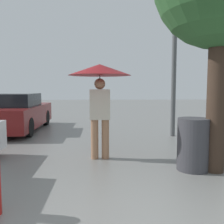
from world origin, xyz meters
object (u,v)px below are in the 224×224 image
(pedestrian, at_px, (100,80))
(street_lamp, at_px, (174,59))
(parked_car_farthest, at_px, (17,113))
(trash_bin, at_px, (193,144))

(pedestrian, height_order, street_lamp, street_lamp)
(parked_car_farthest, xyz_separation_m, trash_bin, (4.48, -4.41, -0.14))
(pedestrian, bearing_deg, trash_bin, -26.20)
(street_lamp, relative_size, trash_bin, 4.21)
(street_lamp, bearing_deg, trash_bin, -100.52)
(parked_car_farthest, xyz_separation_m, street_lamp, (5.07, -1.24, 1.71))
(pedestrian, distance_m, trash_bin, 2.16)
(pedestrian, xyz_separation_m, street_lamp, (2.23, 2.36, 0.70))
(parked_car_farthest, bearing_deg, pedestrian, -51.76)
(parked_car_farthest, distance_m, street_lamp, 5.49)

